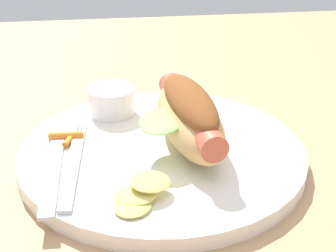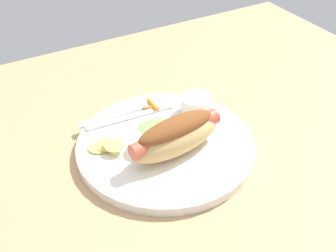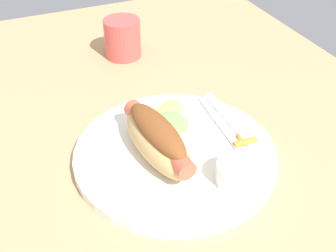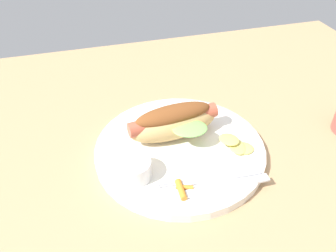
{
  "view_description": "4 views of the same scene",
  "coord_description": "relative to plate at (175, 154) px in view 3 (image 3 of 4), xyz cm",
  "views": [
    {
      "loc": [
        43.69,
        -7.53,
        27.09
      ],
      "look_at": [
        -1.14,
        -1.42,
        4.22
      ],
      "focal_mm": 53.82,
      "sensor_mm": 36.0,
      "label": 1
    },
    {
      "loc": [
        25.06,
        46.09,
        46.82
      ],
      "look_at": [
        -2.03,
        -1.88,
        4.81
      ],
      "focal_mm": 45.89,
      "sensor_mm": 36.0,
      "label": 2
    },
    {
      "loc": [
        -44.16,
        17.42,
        41.92
      ],
      "look_at": [
        -1.22,
        -1.0,
        6.07
      ],
      "focal_mm": 45.37,
      "sensor_mm": 36.0,
      "label": 3
    },
    {
      "loc": [
        -15.61,
        -43.75,
        40.89
      ],
      "look_at": [
        -3.4,
        -0.93,
        5.59
      ],
      "focal_mm": 36.21,
      "sensor_mm": 36.0,
      "label": 4
    }
  ],
  "objects": [
    {
      "name": "knife",
      "position": [
        3.63,
        -10.87,
        0.98
      ],
      "size": [
        14.78,
        1.6,
        0.36
      ],
      "primitive_type": "cube",
      "rotation": [
        0.0,
        0.0,
        3.13
      ],
      "color": "silver",
      "rests_on": "plate"
    },
    {
      "name": "drinking_cup",
      "position": [
        33.32,
        -3.17,
        3.12
      ],
      "size": [
        7.32,
        7.32,
        7.85
      ],
      "primitive_type": "cylinder",
      "color": "#D84C47",
      "rests_on": "ground_plane"
    },
    {
      "name": "ground_plane",
      "position": [
        1.57,
        1.98,
        -1.7
      ],
      "size": [
        120.0,
        90.0,
        1.8
      ],
      "primitive_type": "cube",
      "color": "tan"
    },
    {
      "name": "plate",
      "position": [
        0.0,
        0.0,
        0.0
      ],
      "size": [
        29.51,
        29.51,
        1.6
      ],
      "primitive_type": "cylinder",
      "color": "white",
      "rests_on": "ground_plane"
    },
    {
      "name": "carrot_garnish",
      "position": [
        -2.75,
        -9.82,
        1.25
      ],
      "size": [
        2.66,
        3.64,
        0.98
      ],
      "color": "orange",
      "rests_on": "plate"
    },
    {
      "name": "fork",
      "position": [
        2.5,
        -8.99,
        1.0
      ],
      "size": [
        16.5,
        2.32,
        0.4
      ],
      "rotation": [
        0.0,
        0.0,
        3.07
      ],
      "color": "silver",
      "rests_on": "plate"
    },
    {
      "name": "chips_pile",
      "position": [
        9.18,
        -3.12,
        1.49
      ],
      "size": [
        6.23,
        5.98,
        1.72
      ],
      "color": "#DACC63",
      "rests_on": "plate"
    },
    {
      "name": "sauce_ramekin",
      "position": [
        -9.05,
        -4.83,
        2.38
      ],
      "size": [
        5.54,
        5.54,
        3.16
      ],
      "primitive_type": "cylinder",
      "color": "white",
      "rests_on": "plate"
    },
    {
      "name": "hot_dog",
      "position": [
        -0.28,
        2.82,
        4.13
      ],
      "size": [
        16.67,
        9.5,
        6.34
      ],
      "rotation": [
        0.0,
        0.0,
        3.25
      ],
      "color": "tan",
      "rests_on": "plate"
    }
  ]
}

